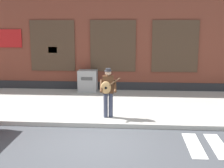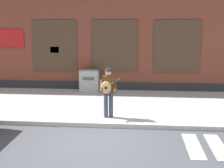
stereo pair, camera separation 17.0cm
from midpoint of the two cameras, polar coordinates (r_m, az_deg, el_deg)
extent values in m
plane|color=#424449|center=(9.26, -2.51, -10.71)|extent=(160.00, 160.00, 0.00)
cube|color=#ADAAA3|center=(13.05, -0.13, -3.85)|extent=(28.00, 5.42, 0.15)
cube|color=brown|center=(17.31, 1.36, 11.21)|extent=(28.00, 4.00, 6.97)
cube|color=#28282B|center=(15.62, 0.79, -0.62)|extent=(28.00, 0.04, 0.55)
cube|color=#473323|center=(15.84, -10.16, 6.91)|extent=(2.22, 0.06, 2.50)
cube|color=black|center=(15.83, -10.17, 6.91)|extent=(2.10, 0.03, 2.38)
cube|color=#473323|center=(15.33, 0.81, 6.95)|extent=(2.22, 0.06, 2.50)
cube|color=black|center=(15.32, 0.81, 6.95)|extent=(2.10, 0.03, 2.38)
cube|color=#473323|center=(15.39, 12.11, 6.72)|extent=(2.22, 0.06, 2.50)
cube|color=black|center=(15.38, 12.11, 6.72)|extent=(2.10, 0.03, 2.38)
cube|color=red|center=(16.55, -17.82, 7.97)|extent=(1.40, 0.04, 0.90)
cube|color=yellow|center=(15.84, -10.15, 6.19)|extent=(0.44, 0.02, 0.30)
cube|color=silver|center=(9.35, 15.15, -10.84)|extent=(0.42, 1.90, 0.01)
cube|color=silver|center=(9.49, 19.21, -10.75)|extent=(0.42, 1.90, 0.01)
cylinder|color=#33384C|center=(11.03, 0.25, -3.86)|extent=(0.15, 0.15, 0.88)
cylinder|color=#33384C|center=(11.01, -0.69, -3.89)|extent=(0.15, 0.15, 0.88)
cube|color=#4C2D19|center=(10.86, -0.22, -0.07)|extent=(0.40, 0.26, 0.61)
sphere|color=tan|center=(10.79, -0.22, 2.08)|extent=(0.22, 0.22, 0.22)
cylinder|color=#333338|center=(10.78, -0.22, 2.40)|extent=(0.28, 0.28, 0.02)
cylinder|color=#333338|center=(10.77, -0.22, 2.66)|extent=(0.18, 0.18, 0.09)
cylinder|color=#4C2D19|center=(10.77, 1.06, -0.38)|extent=(0.14, 0.52, 0.39)
cylinder|color=#4C2D19|center=(10.77, -1.50, -0.38)|extent=(0.14, 0.52, 0.39)
ellipsoid|color=tan|center=(10.70, -0.65, -0.65)|extent=(0.37, 0.15, 0.44)
cylinder|color=black|center=(10.64, -0.65, -0.72)|extent=(0.09, 0.02, 0.09)
cylinder|color=brown|center=(10.65, 0.75, 0.27)|extent=(0.47, 0.08, 0.34)
cube|color=#9E9E9E|center=(15.26, -3.84, 0.61)|extent=(0.92, 0.61, 1.04)
cube|color=#4C4C4C|center=(14.93, -4.03, 0.98)|extent=(0.55, 0.02, 0.16)
camera|label=1|loc=(0.09, -89.53, 0.09)|focal=50.00mm
camera|label=2|loc=(0.09, 90.47, -0.09)|focal=50.00mm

